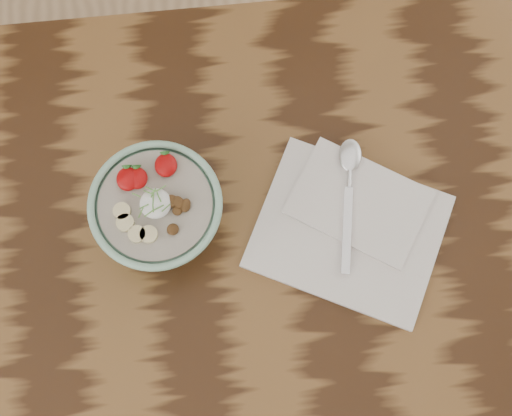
{
  "coord_description": "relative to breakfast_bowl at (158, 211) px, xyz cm",
  "views": [
    {
      "loc": [
        7.85,
        -15.93,
        175.53
      ],
      "look_at": [
        10.3,
        8.35,
        85.71
      ],
      "focal_mm": 50.0,
      "sensor_mm": 36.0,
      "label": 1
    }
  ],
  "objects": [
    {
      "name": "table",
      "position": [
        2.96,
        -10.47,
        -15.37
      ],
      "size": [
        160.0,
        90.0,
        75.0
      ],
      "color": "black",
      "rests_on": "ground"
    },
    {
      "name": "breakfast_bowl",
      "position": [
        0.0,
        0.0,
        0.0
      ],
      "size": [
        18.01,
        18.01,
        11.83
      ],
      "rotation": [
        0.0,
        0.0,
        -0.12
      ],
      "color": "#87B69C",
      "rests_on": "table"
    },
    {
      "name": "napkin",
      "position": [
        26.94,
        -3.35,
        -5.41
      ],
      "size": [
        32.41,
        30.23,
        1.59
      ],
      "rotation": [
        0.0,
        0.0,
        -0.47
      ],
      "color": "silver",
      "rests_on": "table"
    },
    {
      "name": "spoon",
      "position": [
        27.54,
        4.03,
        -4.05
      ],
      "size": [
        5.71,
        20.24,
        1.06
      ],
      "rotation": [
        0.0,
        0.0,
        -0.17
      ],
      "color": "silver",
      "rests_on": "napkin"
    }
  ]
}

